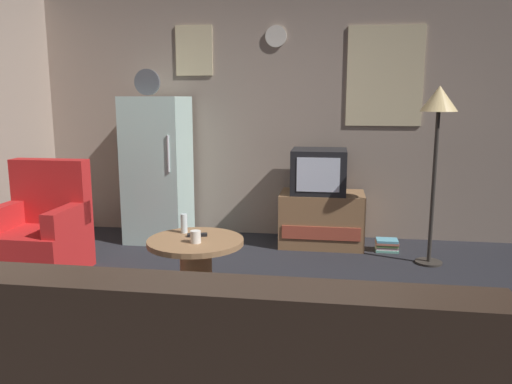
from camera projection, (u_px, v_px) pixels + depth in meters
The scene contains 12 objects.
ground_plane at pixel (223, 330), 3.28m from camera, with size 12.00×12.00×0.00m, color #232328.
wall_with_art at pixel (271, 114), 5.41m from camera, with size 5.20×0.12×2.62m.
fridge at pixel (158, 169), 5.27m from camera, with size 0.60×0.62×1.77m.
tv_stand at pixel (322, 219), 5.14m from camera, with size 0.84×0.53×0.54m.
crt_tv at pixel (319, 171), 5.05m from camera, with size 0.54×0.51×0.44m.
standing_lamp at pixel (438, 113), 4.35m from camera, with size 0.32×0.32×1.59m.
coffee_table at pixel (196, 268), 3.79m from camera, with size 0.72×0.72×0.45m.
wine_glass at pixel (184, 223), 3.92m from camera, with size 0.05×0.05×0.15m, color silver.
mug_ceramic_white at pixel (196, 237), 3.65m from camera, with size 0.08×0.08×0.09m, color silver.
remote_control at pixel (197, 235), 3.83m from camera, with size 0.15×0.04×0.02m, color black.
armchair at pixel (41, 235), 4.30m from camera, with size 0.68×0.68×0.96m.
book_stack at pixel (387, 245), 4.96m from camera, with size 0.22×0.16×0.12m.
Camera 1 is at (0.67, -2.99, 1.49)m, focal length 35.40 mm.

